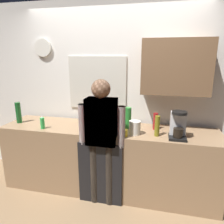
{
  "coord_description": "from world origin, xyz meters",
  "views": [
    {
      "loc": [
        0.64,
        -2.25,
        1.85
      ],
      "look_at": [
        0.07,
        0.25,
        1.16
      ],
      "focal_mm": 33.37,
      "sensor_mm": 36.0,
      "label": 1
    }
  ],
  "objects": [
    {
      "name": "bottle_olive_oil",
      "position": [
        0.65,
        0.17,
        1.04
      ],
      "size": [
        0.06,
        0.06,
        0.25
      ],
      "primitive_type": "cylinder",
      "color": "olive",
      "rests_on": "kitchen_counter"
    },
    {
      "name": "storage_canister",
      "position": [
        0.38,
        0.16,
        1.0
      ],
      "size": [
        0.14,
        0.14,
        0.17
      ],
      "primitive_type": "cylinder",
      "color": "silver",
      "rests_on": "kitchen_counter"
    },
    {
      "name": "dish_soap",
      "position": [
        -0.84,
        0.09,
        0.99
      ],
      "size": [
        0.06,
        0.06,
        0.18
      ],
      "color": "green",
      "rests_on": "kitchen_counter"
    },
    {
      "name": "ground_plane",
      "position": [
        0.0,
        0.0,
        0.0
      ],
      "size": [
        8.0,
        8.0,
        0.0
      ],
      "primitive_type": "plane",
      "color": "#8C6D4C"
    },
    {
      "name": "cup_white_mug",
      "position": [
        -0.22,
        0.33,
        0.96
      ],
      "size": [
        0.08,
        0.08,
        0.09
      ],
      "primitive_type": "cylinder",
      "color": "white",
      "rests_on": "kitchen_counter"
    },
    {
      "name": "bottle_red_vinegar",
      "position": [
        0.62,
        0.4,
        1.02
      ],
      "size": [
        0.06,
        0.06,
        0.22
      ],
      "primitive_type": "cylinder",
      "color": "maroon",
      "rests_on": "kitchen_counter"
    },
    {
      "name": "person_guest",
      "position": [
        0.0,
        0.0,
        0.95
      ],
      "size": [
        0.57,
        0.22,
        1.6
      ],
      "rotation": [
        0.0,
        0.0,
        2.62
      ],
      "color": "brown",
      "rests_on": "ground_plane"
    },
    {
      "name": "dishwasher_panel",
      "position": [
        -0.02,
        -0.03,
        0.41
      ],
      "size": [
        0.56,
        0.02,
        0.82
      ],
      "primitive_type": "cube",
      "color": "black",
      "rests_on": "ground_plane"
    },
    {
      "name": "kitchen_counter",
      "position": [
        0.0,
        0.3,
        0.46
      ],
      "size": [
        2.9,
        0.64,
        0.91
      ],
      "primitive_type": "cube",
      "color": "#937251",
      "rests_on": "ground_plane"
    },
    {
      "name": "cup_yellow_cup",
      "position": [
        0.27,
        0.07,
        0.96
      ],
      "size": [
        0.07,
        0.07,
        0.08
      ],
      "primitive_type": "cylinder",
      "color": "yellow",
      "rests_on": "kitchen_counter"
    },
    {
      "name": "person_at_sink",
      "position": [
        0.0,
        0.0,
        0.95
      ],
      "size": [
        0.57,
        0.22,
        1.6
      ],
      "rotation": [
        0.0,
        0.0,
        -0.07
      ],
      "color": "brown",
      "rests_on": "ground_plane"
    },
    {
      "name": "back_wall_assembly",
      "position": [
        0.1,
        0.7,
        1.36
      ],
      "size": [
        4.5,
        0.42,
        2.6
      ],
      "color": "white",
      "rests_on": "ground_plane"
    },
    {
      "name": "coffee_maker",
      "position": [
        0.88,
        0.15,
        1.06
      ],
      "size": [
        0.2,
        0.2,
        0.33
      ],
      "color": "black",
      "rests_on": "kitchen_counter"
    },
    {
      "name": "bottle_green_wine",
      "position": [
        -1.3,
        0.25,
        1.06
      ],
      "size": [
        0.07,
        0.07,
        0.3
      ],
      "primitive_type": "cylinder",
      "color": "#195923",
      "rests_on": "kitchen_counter"
    },
    {
      "name": "cup_blue_mug",
      "position": [
        -0.0,
        0.16,
        0.96
      ],
      "size": [
        0.08,
        0.08,
        0.1
      ],
      "primitive_type": "cylinder",
      "color": "#3351B2",
      "rests_on": "kitchen_counter"
    },
    {
      "name": "bottle_clear_soda",
      "position": [
        0.26,
        0.38,
        1.05
      ],
      "size": [
        0.09,
        0.09,
        0.28
      ],
      "primitive_type": "cylinder",
      "color": "#2D8C33",
      "rests_on": "kitchen_counter"
    },
    {
      "name": "bottle_dark_sauce",
      "position": [
        -0.17,
        0.23,
        1.0
      ],
      "size": [
        0.06,
        0.06,
        0.18
      ],
      "primitive_type": "cylinder",
      "color": "black",
      "rests_on": "kitchen_counter"
    }
  ]
}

